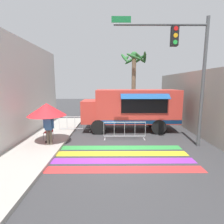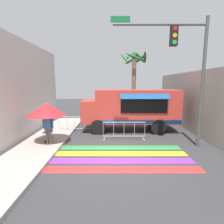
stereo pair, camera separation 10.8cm
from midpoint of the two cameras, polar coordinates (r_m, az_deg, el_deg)
ground_plane at (r=8.10m, az=2.16°, el=-13.96°), size 60.00×60.00×0.00m
sidewalk_left at (r=9.34m, az=-30.79°, el=-11.62°), size 4.40×16.00×0.15m
concrete_wall_right at (r=11.82m, az=27.41°, el=2.39°), size 0.20×16.00×3.99m
crosswalk_painted at (r=7.93m, az=2.21°, el=-14.46°), size 6.40×2.84×0.01m
food_truck at (r=11.87m, az=6.08°, el=1.55°), size 6.38×2.49×2.79m
traffic_signal_pole at (r=9.41m, az=23.48°, el=15.27°), size 4.57×0.29×6.28m
patio_umbrella at (r=9.52m, az=-20.23°, el=0.80°), size 1.94×1.94×2.07m
folding_chair at (r=10.23m, az=-19.67°, el=-5.59°), size 0.41×0.41×0.87m
vendor_person at (r=9.28m, az=-19.67°, el=-4.49°), size 0.53×0.22×1.64m
barricade_front at (r=10.14m, az=4.41°, el=-6.08°), size 2.42×0.44×1.03m
barricade_side at (r=12.04m, az=-11.68°, el=-3.83°), size 2.13×0.44×1.03m
palm_tree at (r=15.35m, az=7.61°, el=12.72°), size 2.32×2.19×5.86m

